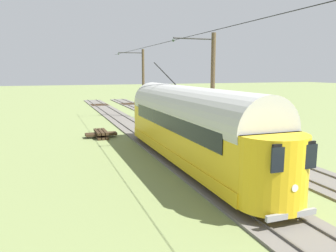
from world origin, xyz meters
name	(u,v)px	position (x,y,z in m)	size (l,w,h in m)	color
ground_plane	(201,148)	(0.00, 0.00, 0.00)	(220.00, 220.00, 0.00)	olive
track_streetcar_siding	(229,144)	(-2.34, -0.31, 0.05)	(2.80, 80.00, 0.18)	#666059
track_adjacent_siding	(167,149)	(2.34, -0.31, 0.05)	(2.80, 80.00, 0.18)	#666059
vintage_streetcar	(190,124)	(2.34, 3.37, 2.26)	(2.65, 16.65, 5.55)	gold
catenary_pole_foreground	(143,82)	(-0.26, -15.51, 3.89)	(2.89, 0.28, 7.46)	#4C3D28
catenary_pole_mid_near	(211,90)	(-0.26, 0.81, 3.89)	(2.89, 0.28, 7.46)	#4C3D28
overhead_wire_run	(170,41)	(2.28, 0.08, 6.91)	(2.69, 36.65, 0.18)	black
switch_stand	(205,120)	(-3.75, -7.08, 0.70)	(0.50, 0.30, 1.24)	black
spare_tie_stack	(101,134)	(5.81, -5.91, 0.27)	(2.40, 2.40, 0.54)	#382819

